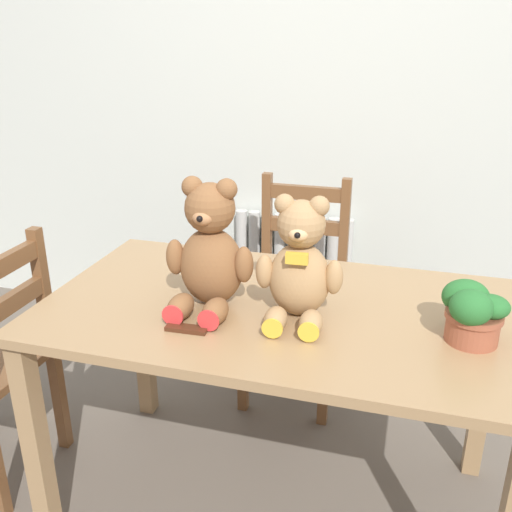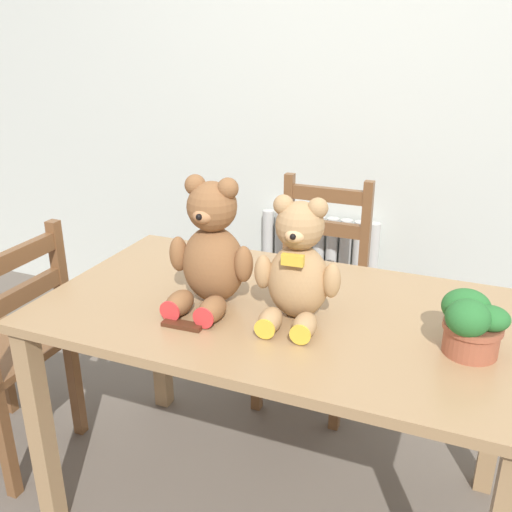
{
  "view_description": "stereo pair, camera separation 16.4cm",
  "coord_description": "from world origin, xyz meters",
  "px_view_note": "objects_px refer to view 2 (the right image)",
  "views": [
    {
      "loc": [
        0.36,
        -1.09,
        1.54
      ],
      "look_at": [
        -0.06,
        0.37,
        0.93
      ],
      "focal_mm": 40.0,
      "sensor_mm": 36.0,
      "label": 1
    },
    {
      "loc": [
        0.51,
        -1.04,
        1.54
      ],
      "look_at": [
        -0.06,
        0.37,
        0.93
      ],
      "focal_mm": 40.0,
      "sensor_mm": 36.0,
      "label": 2
    }
  ],
  "objects_px": {
    "wooden_chair_side": "(4,350)",
    "teddy_bear_right": "(298,268)",
    "potted_plant": "(471,323)",
    "chocolate_bar": "(182,325)",
    "teddy_bear_left": "(211,251)",
    "wooden_chair_behind": "(315,296)"
  },
  "relations": [
    {
      "from": "wooden_chair_side",
      "to": "teddy_bear_right",
      "type": "relative_size",
      "value": 2.55
    },
    {
      "from": "potted_plant",
      "to": "chocolate_bar",
      "type": "height_order",
      "value": "potted_plant"
    },
    {
      "from": "teddy_bear_left",
      "to": "wooden_chair_side",
      "type": "bearing_deg",
      "value": 5.62
    },
    {
      "from": "teddy_bear_right",
      "to": "chocolate_bar",
      "type": "height_order",
      "value": "teddy_bear_right"
    },
    {
      "from": "wooden_chair_behind",
      "to": "chocolate_bar",
      "type": "bearing_deg",
      "value": 83.14
    },
    {
      "from": "teddy_bear_left",
      "to": "teddy_bear_right",
      "type": "distance_m",
      "value": 0.27
    },
    {
      "from": "teddy_bear_left",
      "to": "teddy_bear_right",
      "type": "relative_size",
      "value": 1.09
    },
    {
      "from": "teddy_bear_right",
      "to": "chocolate_bar",
      "type": "distance_m",
      "value": 0.36
    },
    {
      "from": "teddy_bear_left",
      "to": "chocolate_bar",
      "type": "relative_size",
      "value": 3.31
    },
    {
      "from": "teddy_bear_right",
      "to": "potted_plant",
      "type": "distance_m",
      "value": 0.47
    },
    {
      "from": "teddy_bear_left",
      "to": "potted_plant",
      "type": "bearing_deg",
      "value": 178.74
    },
    {
      "from": "teddy_bear_left",
      "to": "potted_plant",
      "type": "height_order",
      "value": "teddy_bear_left"
    },
    {
      "from": "wooden_chair_behind",
      "to": "teddy_bear_left",
      "type": "height_order",
      "value": "teddy_bear_left"
    },
    {
      "from": "wooden_chair_behind",
      "to": "teddy_bear_left",
      "type": "bearing_deg",
      "value": 82.11
    },
    {
      "from": "wooden_chair_behind",
      "to": "chocolate_bar",
      "type": "height_order",
      "value": "wooden_chair_behind"
    },
    {
      "from": "wooden_chair_side",
      "to": "teddy_bear_left",
      "type": "height_order",
      "value": "teddy_bear_left"
    },
    {
      "from": "wooden_chair_behind",
      "to": "wooden_chair_side",
      "type": "bearing_deg",
      "value": 42.66
    },
    {
      "from": "wooden_chair_behind",
      "to": "teddy_bear_right",
      "type": "height_order",
      "value": "teddy_bear_right"
    },
    {
      "from": "teddy_bear_left",
      "to": "potted_plant",
      "type": "relative_size",
      "value": 2.11
    },
    {
      "from": "teddy_bear_left",
      "to": "potted_plant",
      "type": "xyz_separation_m",
      "value": [
        0.74,
        -0.01,
        -0.08
      ]
    },
    {
      "from": "wooden_chair_side",
      "to": "potted_plant",
      "type": "relative_size",
      "value": 4.95
    },
    {
      "from": "wooden_chair_behind",
      "to": "potted_plant",
      "type": "height_order",
      "value": "wooden_chair_behind"
    }
  ]
}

